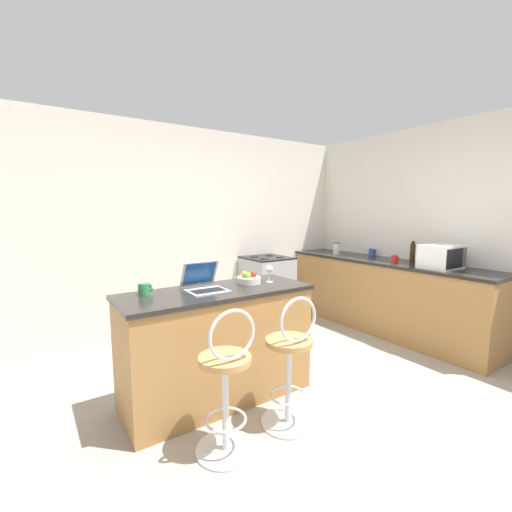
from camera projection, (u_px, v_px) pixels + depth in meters
name	position (u px, v px, depth m)	size (l,w,h in m)	color
ground_plane	(317.00, 410.00, 2.70)	(20.00, 20.00, 0.00)	gray
wall_back	(194.00, 231.00, 4.44)	(12.00, 0.06, 2.60)	silver
wall_right	(473.00, 234.00, 3.84)	(0.06, 12.00, 2.60)	silver
breakfast_bar	(218.00, 344.00, 2.83)	(1.56, 0.62, 0.93)	#9E703D
counter_right	(382.00, 295.00, 4.49)	(0.64, 2.82, 0.93)	#9E703D
bar_stool_near	(227.00, 387.00, 2.17)	(0.40, 0.40, 0.98)	silver
bar_stool_far	(291.00, 366.00, 2.46)	(0.40, 0.40, 0.98)	silver
laptop	(204.00, 283.00, 2.75)	(0.30, 0.32, 0.23)	#B7BABF
microwave	(441.00, 257.00, 3.78)	(0.45, 0.33, 0.26)	white
stove_range	(267.00, 290.00, 4.77)	(0.58, 0.61, 0.94)	#9EA3A8
storage_jar	(337.00, 248.00, 5.00)	(0.10, 0.10, 0.18)	silver
mug_blue	(372.00, 252.00, 4.88)	(0.10, 0.08, 0.10)	#2D51AD
wine_glass_tall	(269.00, 270.00, 3.04)	(0.07, 0.07, 0.15)	silver
pepper_mill	(413.00, 252.00, 4.18)	(0.06, 0.06, 0.27)	#331E14
fruit_bowl	(249.00, 279.00, 3.01)	(0.21, 0.21, 0.11)	silver
mug_green	(144.00, 289.00, 2.59)	(0.10, 0.08, 0.09)	#338447
mug_red	(394.00, 259.00, 4.16)	(0.10, 0.08, 0.10)	red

